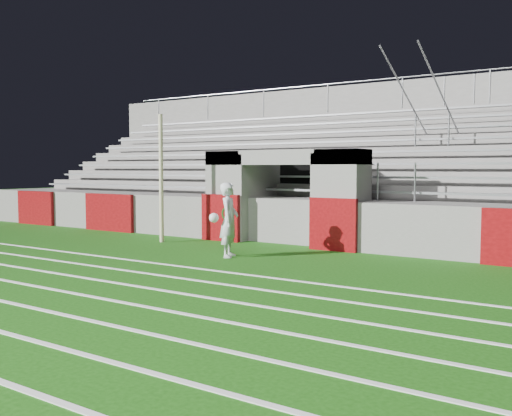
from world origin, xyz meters
The scene contains 6 objects.
ground centered at (0.00, 0.00, 0.00)m, with size 90.00×90.00×0.00m, color #154B0C.
field_post centered at (-3.03, 1.79, 1.81)m, with size 0.12×0.12×3.62m, color beige.
field_markings centered at (0.00, -5.00, 0.01)m, with size 28.00×8.09×0.01m.
stadium_structure centered at (0.00, 7.97, 1.49)m, with size 26.00×8.48×5.42m.
goalkeeper_with_ball centered at (0.20, 0.64, 0.89)m, with size 0.68×0.78×1.77m.
hose_coil centered at (-1.49, 2.93, 0.79)m, with size 0.57×0.15×0.57m.
Camera 1 is at (8.19, -10.16, 2.11)m, focal length 40.00 mm.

